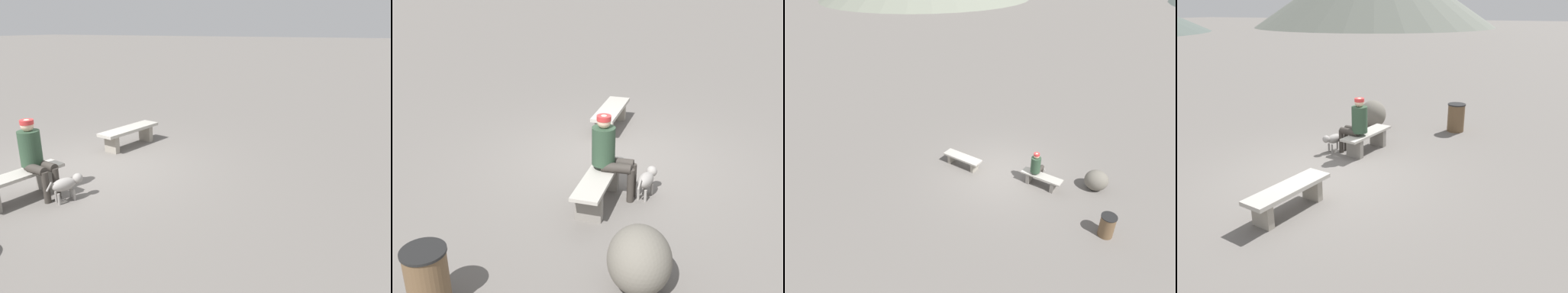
# 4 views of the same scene
# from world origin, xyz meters

# --- Properties ---
(ground) EXTENTS (210.00, 210.00, 0.06)m
(ground) POSITION_xyz_m (0.00, 0.00, -0.03)
(ground) COLOR slate
(bench_left) EXTENTS (1.66, 0.74, 0.46)m
(bench_left) POSITION_xyz_m (-1.61, -0.19, 0.33)
(bench_left) COLOR gray
(bench_left) RESTS_ON ground
(bench_right) EXTENTS (1.57, 0.68, 0.47)m
(bench_right) POSITION_xyz_m (1.61, -0.16, 0.31)
(bench_right) COLOR gray
(bench_right) RESTS_ON ground
(seated_person) EXTENTS (0.42, 0.69, 1.33)m
(seated_person) POSITION_xyz_m (1.35, -0.02, 0.77)
(seated_person) COLOR #2D4733
(seated_person) RESTS_ON ground
(dog) EXTENTS (0.59, 0.35, 0.43)m
(dog) POSITION_xyz_m (1.29, 0.57, 0.30)
(dog) COLOR gray
(dog) RESTS_ON ground
(trash_bin) EXTENTS (0.48, 0.48, 0.76)m
(trash_bin) POSITION_xyz_m (4.06, -1.73, 0.38)
(trash_bin) COLOR brown
(trash_bin) RESTS_ON ground
(boulder) EXTENTS (0.92, 0.83, 0.78)m
(boulder) POSITION_xyz_m (3.46, 0.48, 0.39)
(boulder) COLOR #6B665B
(boulder) RESTS_ON ground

